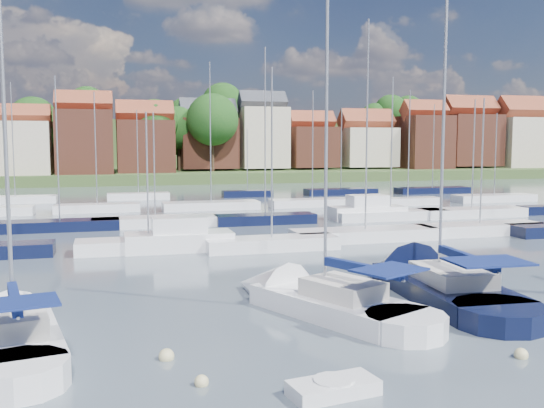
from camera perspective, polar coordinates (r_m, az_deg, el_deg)
name	(u,v)px	position (r m, az deg, el deg)	size (l,w,h in m)	color
ground	(210,214)	(60.74, -5.90, -0.92)	(260.00, 260.00, 0.00)	#424E59
sailboat_left	(13,333)	(23.69, -23.19, -11.11)	(4.63, 10.80, 14.28)	white
sailboat_centre	(310,300)	(26.27, 3.61, -9.01)	(7.62, 11.69, 15.61)	white
sailboat_navy	(426,281)	(30.64, 14.26, -7.05)	(4.40, 13.91, 18.90)	black
tender	(333,388)	(17.81, 5.80, -16.84)	(2.66, 1.53, 0.54)	white
buoy_b	(202,385)	(18.56, -6.65, -16.59)	(0.43, 0.43, 0.43)	beige
buoy_c	(167,359)	(20.72, -9.90, -14.20)	(0.52, 0.52, 0.52)	beige
buoy_d	(521,358)	(22.14, 22.38, -13.24)	(0.46, 0.46, 0.46)	beige
buoy_e	(376,295)	(28.96, 9.78, -8.40)	(0.53, 0.53, 0.53)	beige
marina_field	(238,214)	(56.30, -3.18, -0.99)	(79.62, 41.41, 15.93)	white
far_shore_town	(157,153)	(152.69, -10.77, 4.75)	(212.46, 90.00, 22.27)	#384B25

